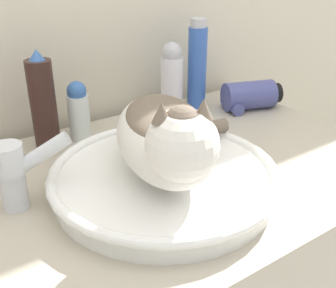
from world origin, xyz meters
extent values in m
cylinder|color=white|center=(0.03, 0.24, 0.83)|extent=(0.39, 0.39, 0.04)
torus|color=white|center=(0.03, 0.24, 0.85)|extent=(0.41, 0.41, 0.02)
ellipsoid|color=silver|center=(0.03, 0.24, 0.91)|extent=(0.25, 0.33, 0.12)
ellipsoid|color=#6B5B4C|center=(0.03, 0.24, 0.94)|extent=(0.20, 0.25, 0.05)
sphere|color=silver|center=(-0.01, 0.13, 0.95)|extent=(0.11, 0.11, 0.11)
sphere|color=#6B5B4C|center=(-0.01, 0.13, 0.98)|extent=(0.06, 0.06, 0.06)
cone|color=#6B5B4C|center=(-0.04, 0.14, 1.01)|extent=(0.03, 0.03, 0.03)
cone|color=#6B5B4C|center=(0.02, 0.12, 1.01)|extent=(0.03, 0.03, 0.03)
cylinder|color=#6B5B4C|center=(0.14, 0.31, 0.87)|extent=(0.18, 0.06, 0.03)
cylinder|color=silver|center=(-0.20, 0.34, 0.84)|extent=(0.04, 0.04, 0.07)
cylinder|color=silver|center=(-0.16, 0.32, 0.90)|extent=(0.11, 0.06, 0.08)
cylinder|color=silver|center=(-0.20, 0.34, 0.90)|extent=(0.05, 0.05, 0.05)
cylinder|color=silver|center=(0.00, 0.53, 0.86)|extent=(0.05, 0.05, 0.10)
sphere|color=#3866AD|center=(0.00, 0.53, 0.92)|extent=(0.04, 0.04, 0.04)
cylinder|color=#331E19|center=(-0.08, 0.53, 0.90)|extent=(0.05, 0.05, 0.19)
cone|color=#3866AD|center=(-0.08, 0.53, 1.01)|extent=(0.03, 0.03, 0.02)
cylinder|color=silver|center=(0.25, 0.53, 0.88)|extent=(0.06, 0.06, 0.15)
sphere|color=#B7B7BC|center=(0.25, 0.53, 0.97)|extent=(0.05, 0.05, 0.05)
cylinder|color=#335BB7|center=(0.33, 0.53, 0.91)|extent=(0.05, 0.05, 0.21)
cylinder|color=#B7B7BC|center=(0.33, 0.53, 1.03)|extent=(0.04, 0.04, 0.02)
cylinder|color=#474C8C|center=(0.44, 0.45, 0.84)|extent=(0.15, 0.11, 0.07)
cylinder|color=#474C8C|center=(0.40, 0.46, 0.82)|extent=(0.06, 0.09, 0.03)
cylinder|color=black|center=(0.51, 0.42, 0.84)|extent=(0.04, 0.06, 0.05)
camera|label=1|loc=(-0.33, -0.29, 1.22)|focal=45.00mm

